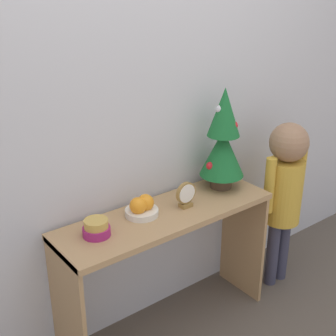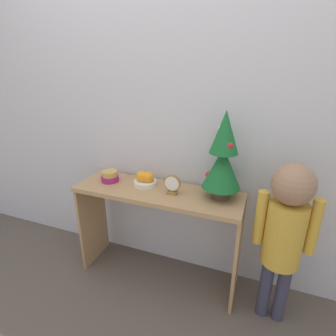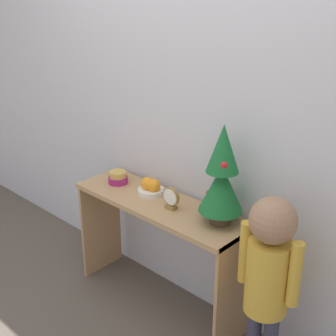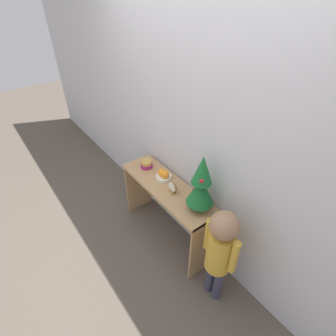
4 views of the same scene
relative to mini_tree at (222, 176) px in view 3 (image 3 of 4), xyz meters
The scene contains 8 objects.
ground_plane 1.07m from the mini_tree, 151.06° to the right, with size 12.00×12.00×0.00m, color brown.
back_wall 0.52m from the mini_tree, 156.94° to the left, with size 7.00×0.05×2.50m, color silver.
console_table 0.59m from the mini_tree, behind, with size 1.13×0.35×0.70m.
mini_tree is the anchor object (origin of this frame).
fruit_bowl 0.57m from the mini_tree, behind, with size 0.16×0.16×0.10m.
singing_bowl 0.82m from the mini_tree, behind, with size 0.12×0.12×0.08m.
desk_clock 0.37m from the mini_tree, 168.22° to the right, with size 0.11×0.04×0.13m.
child_figure 0.51m from the mini_tree, 18.09° to the right, with size 0.33×0.22×1.02m.
Camera 3 is at (1.70, -1.56, 1.92)m, focal length 50.00 mm.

